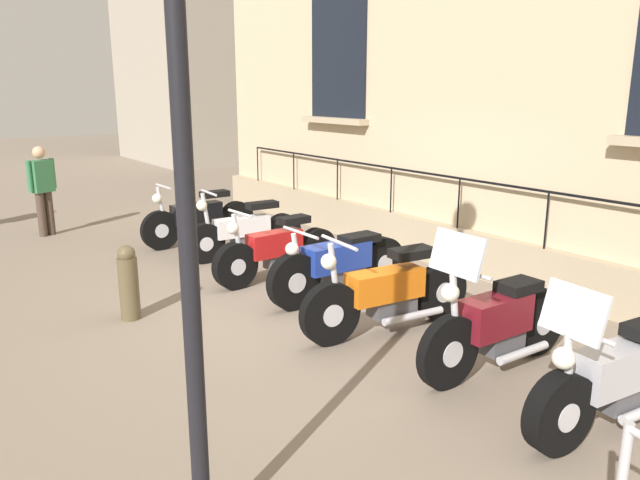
# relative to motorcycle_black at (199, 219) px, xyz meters

# --- Properties ---
(ground_plane) EXTENTS (60.00, 60.00, 0.00)m
(ground_plane) POSITION_rel_motorcycle_black_xyz_m (0.09, 3.60, -0.42)
(ground_plane) COLOR gray
(building_facade) EXTENTS (0.82, 13.43, 7.13)m
(building_facade) POSITION_rel_motorcycle_black_xyz_m (-2.73, 3.60, 3.05)
(building_facade) COLOR #C6B28E
(building_facade) RESTS_ON ground_plane
(motorcycle_black) EXTENTS (2.05, 0.57, 1.05)m
(motorcycle_black) POSITION_rel_motorcycle_black_xyz_m (0.00, 0.00, 0.00)
(motorcycle_black) COLOR black
(motorcycle_black) RESTS_ON ground_plane
(motorcycle_white) EXTENTS (1.95, 0.55, 1.08)m
(motorcycle_white) POSITION_rel_motorcycle_black_xyz_m (-0.21, 1.19, -0.03)
(motorcycle_white) COLOR black
(motorcycle_white) RESTS_ON ground_plane
(motorcycle_red) EXTENTS (1.97, 0.56, 1.01)m
(motorcycle_red) POSITION_rel_motorcycle_black_xyz_m (-0.02, 2.46, -0.03)
(motorcycle_red) COLOR black
(motorcycle_red) RESTS_ON ground_plane
(motorcycle_blue) EXTENTS (2.05, 0.70, 0.94)m
(motorcycle_blue) POSITION_rel_motorcycle_black_xyz_m (-0.23, 3.58, 0.01)
(motorcycle_blue) COLOR black
(motorcycle_blue) RESTS_ON ground_plane
(motorcycle_orange) EXTENTS (2.12, 0.66, 1.08)m
(motorcycle_orange) POSITION_rel_motorcycle_black_xyz_m (-0.00, 4.73, 0.01)
(motorcycle_orange) COLOR black
(motorcycle_orange) RESTS_ON ground_plane
(motorcycle_maroon) EXTENTS (1.93, 0.66, 1.39)m
(motorcycle_maroon) POSITION_rel_motorcycle_black_xyz_m (-0.17, 6.01, 0.04)
(motorcycle_maroon) COLOR black
(motorcycle_maroon) RESTS_ON ground_plane
(motorcycle_silver) EXTENTS (2.00, 0.61, 1.24)m
(motorcycle_silver) POSITION_rel_motorcycle_black_xyz_m (-0.15, 7.20, -0.01)
(motorcycle_silver) COLOR black
(motorcycle_silver) RESTS_ON ground_plane
(bollard) EXTENTS (0.22, 0.22, 0.86)m
(bollard) POSITION_rel_motorcycle_black_xyz_m (2.12, 2.75, 0.02)
(bollard) COLOR brown
(bollard) RESTS_ON ground_plane
(pedestrian_walking) EXTENTS (0.50, 0.33, 1.59)m
(pedestrian_walking) POSITION_rel_motorcycle_black_xyz_m (1.97, -2.13, 0.47)
(pedestrian_walking) COLOR #47382D
(pedestrian_walking) RESTS_ON ground_plane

